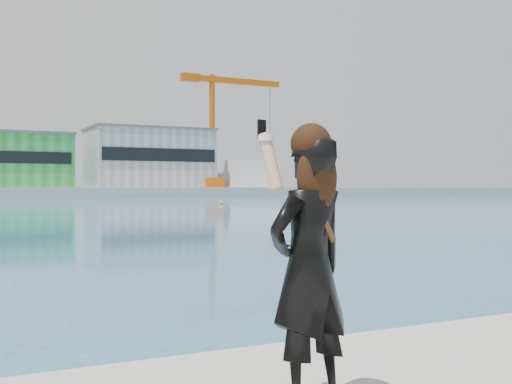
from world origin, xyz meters
TOP-DOWN VIEW (x-y plane):
  - warehouse_grey_right at (40.00, 127.98)m, footprint 25.50×15.35m
  - ancillary_shed at (62.00, 126.00)m, footprint 12.00×10.00m
  - dock_crane at (53.20, 122.00)m, footprint 23.00×4.00m
  - flagpole_right at (22.09, 121.00)m, footprint 1.28×0.16m
  - buoy_near at (29.69, 67.06)m, footprint 0.50×0.50m
  - woman at (0.25, -0.40)m, footprint 0.67×0.51m

SIDE VIEW (x-z plane):
  - buoy_near at x=29.69m, z-range -0.25..0.25m
  - woman at x=0.25m, z-range 0.81..2.53m
  - ancillary_shed at x=62.00m, z-range 2.00..8.00m
  - flagpole_right at x=22.09m, z-range 2.54..10.54m
  - warehouse_grey_right at x=40.00m, z-range 2.01..14.51m
  - dock_crane at x=53.20m, z-range 3.07..27.07m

